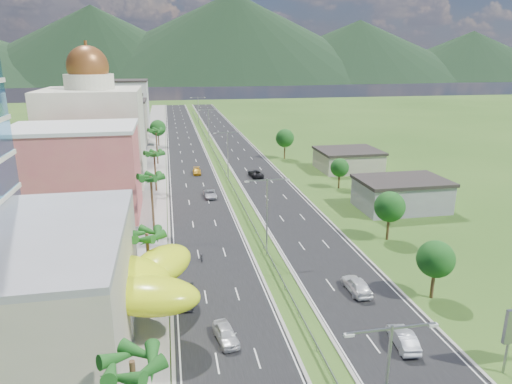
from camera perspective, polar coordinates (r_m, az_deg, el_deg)
ground at (r=55.25m, az=3.59°, el=-12.07°), size 500.00×500.00×0.00m
road_left at (r=139.47m, az=-8.76°, el=5.45°), size 11.00×260.00×0.04m
road_right at (r=140.82m, az=-2.63°, el=5.73°), size 11.00×260.00×0.04m
sidewalk_left at (r=139.45m, az=-12.68°, el=5.25°), size 7.00×260.00×0.12m
median_guardrail at (r=122.26m, az=-4.87°, el=4.31°), size 0.10×216.06×0.76m
streetlight_median_b at (r=61.47m, az=1.38°, el=-2.13°), size 6.04×0.25×11.00m
streetlight_median_c at (r=99.63m, az=-3.56°, el=5.13°), size 6.04×0.25×11.00m
streetlight_median_d at (r=143.77m, az=-5.95°, el=8.60°), size 6.04×0.25×11.00m
streetlight_median_e at (r=188.31m, az=-7.24°, el=10.43°), size 6.04×0.25×11.00m
lime_canopy at (r=48.49m, az=-18.96°, el=-10.66°), size 18.00×15.00×7.40m
pink_shophouse at (r=82.56m, az=-21.48°, el=2.13°), size 20.00×15.00×15.00m
domed_building at (r=104.12m, az=-19.57°, el=7.28°), size 20.00×20.00×28.70m
midrise_grey at (r=129.00m, az=-17.47°, el=7.59°), size 16.00×15.00×16.00m
midrise_beige at (r=150.88m, az=-16.57°, el=8.29°), size 16.00×15.00×13.00m
midrise_white at (r=173.34m, az=-15.98°, el=10.16°), size 16.00×15.00×18.00m
shed_near at (r=85.91m, az=17.69°, el=-0.42°), size 15.00×10.00×5.00m
shed_far at (r=113.02m, az=11.43°, el=3.85°), size 14.00×12.00×4.40m
palm_tree_a at (r=31.07m, az=-15.20°, el=-20.45°), size 3.60×3.60×9.10m
palm_tree_b at (r=52.64m, az=-13.48°, el=-5.52°), size 3.60×3.60×8.10m
palm_tree_c at (r=71.21m, az=-13.01°, el=1.54°), size 3.60×3.60×9.60m
palm_tree_d at (r=93.83m, az=-12.61°, el=4.54°), size 3.60×3.60×8.60m
palm_tree_e at (r=118.29m, az=-12.40°, el=7.36°), size 3.60×3.60×9.40m
leafy_tree_lfar at (r=143.41m, az=-12.17°, el=7.83°), size 4.90×4.90×8.05m
leafy_tree_ra at (r=55.11m, az=21.54°, el=-7.82°), size 4.20×4.20×6.90m
leafy_tree_rb at (r=70.08m, az=16.37°, el=-1.79°), size 4.55×4.55×7.47m
leafy_tree_rc at (r=96.05m, az=10.42°, el=3.00°), size 3.85×3.85×6.33m
leafy_tree_rd at (r=122.57m, az=3.63°, el=6.73°), size 4.90×4.90×8.05m
mountain_ridge at (r=502.82m, az=-2.77°, el=13.53°), size 860.00×140.00×90.00m
car_white_near_left at (r=46.10m, az=-3.79°, el=-17.26°), size 2.50×4.73×1.53m
car_dark_left at (r=52.68m, az=-8.78°, el=-12.71°), size 2.00×5.04×1.63m
car_silver_mid_left at (r=89.37m, az=-5.76°, el=-0.24°), size 2.33×4.98×1.38m
car_yellow_far_left at (r=107.64m, az=-7.40°, el=2.58°), size 1.95×4.56×1.31m
car_white_near_right at (r=55.43m, az=12.47°, el=-11.26°), size 2.21×5.30×1.79m
car_silver_right at (r=47.45m, az=17.94°, el=-17.01°), size 2.28×5.00×1.59m
car_dark_far_right at (r=104.36m, az=-0.04°, el=2.34°), size 3.04×5.73×1.53m
motorcycle at (r=62.48m, az=-6.82°, el=-7.93°), size 0.61×1.96×1.25m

